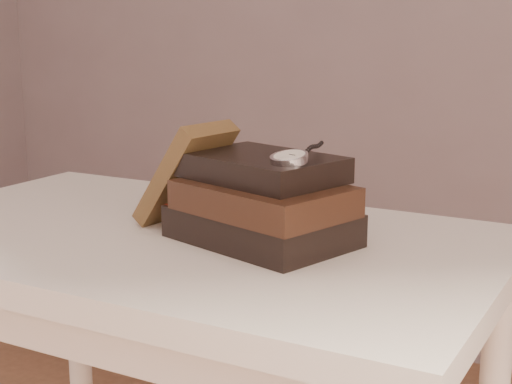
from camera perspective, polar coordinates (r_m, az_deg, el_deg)
The scene contains 5 objects.
table at distance 1.23m, azimuth -5.67°, elevation -7.10°, with size 1.00×0.60×0.75m.
book_stack at distance 1.13m, azimuth 0.49°, elevation -0.78°, with size 0.30×0.25×0.13m.
journal at distance 1.23m, azimuth -5.25°, elevation 1.40°, with size 0.03×0.12×0.19m, color #3D2A17.
pocket_watch at distance 1.06m, azimuth 2.64°, elevation 2.63°, with size 0.07×0.16×0.02m.
eyeglasses at distance 1.26m, azimuth 0.35°, elevation 1.14°, with size 0.14×0.15×0.05m.
Camera 1 is at (0.66, -0.61, 1.07)m, focal length 53.61 mm.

